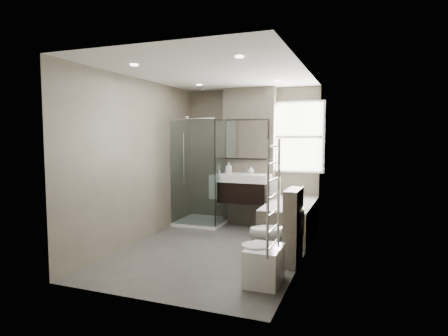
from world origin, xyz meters
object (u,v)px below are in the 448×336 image
at_px(bathtub, 290,218).
at_px(toilet, 276,233).
at_px(vanity, 244,188).
at_px(bidet, 264,264).

xyz_separation_m(bathtub, toilet, (0.05, -1.31, 0.06)).
xyz_separation_m(vanity, toilet, (0.97, -1.63, -0.36)).
distance_m(bathtub, toilet, 1.31).
height_order(bathtub, toilet, toilet).
bearing_deg(toilet, bathtub, 171.50).
bearing_deg(bathtub, vanity, 160.63).
height_order(vanity, bathtub, vanity).
bearing_deg(bidet, bathtub, 92.39).
height_order(bathtub, bidet, bathtub).
bearing_deg(toilet, vanity, -159.77).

